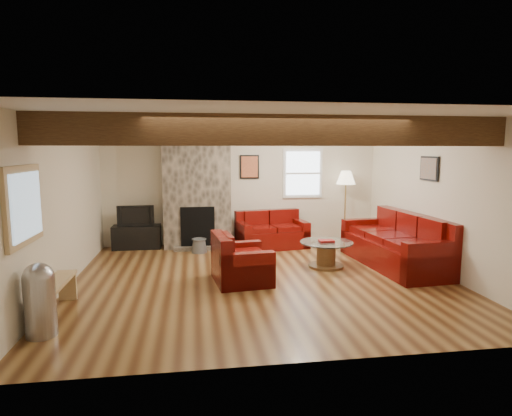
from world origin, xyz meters
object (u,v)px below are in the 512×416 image
Objects in this scene: loveseat at (272,230)px; floor_lamp at (346,182)px; sofa_three at (395,240)px; tv_cabinet at (137,237)px; armchair_red at (242,258)px; coffee_table at (326,254)px; television at (136,215)px.

floor_lamp reaches higher than loveseat.
sofa_three is 5.19m from tv_cabinet.
loveseat is at bearing -6.02° from tv_cabinet.
tv_cabinet is (-1.93, 2.61, -0.14)m from armchair_red.
television is at bearing 150.68° from coffee_table.
television is at bearing 178.05° from floor_lamp.
television is (-4.76, 2.06, 0.24)m from sofa_three.
loveseat reaches higher than coffee_table.
armchair_red is (-0.91, -2.31, 0.00)m from loveseat.
floor_lamp reaches higher than television.
coffee_table is at bearing -29.32° from television.
coffee_table is at bearing -98.50° from sofa_three.
floor_lamp is (4.51, -0.15, 0.67)m from television.
floor_lamp is (4.51, -0.15, 1.13)m from tv_cabinet.
floor_lamp is at bearing -1.95° from tv_cabinet.
television reaches higher than loveseat.
coffee_table is at bearing -118.73° from floor_lamp.
sofa_three is at bearing -4.15° from coffee_table.
sofa_three is at bearing -51.39° from loveseat.
coffee_table is 0.58× the size of floor_lamp.
loveseat is at bearing 111.86° from coffee_table.
loveseat is 2.48m from armchair_red.
sofa_three is 1.27m from coffee_table.
armchair_red is 0.59× the size of floor_lamp.
armchair_red is (-2.82, -0.54, -0.08)m from sofa_three.
tv_cabinet is 1.32× the size of television.
armchair_red is 3.70m from floor_lamp.
armchair_red is 1.71m from coffee_table.
loveseat is 1.95m from floor_lamp.
sofa_three is at bearing -23.46° from television.
armchair_red is 1.01× the size of coffee_table.
television is (-2.84, 0.30, 0.33)m from loveseat.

